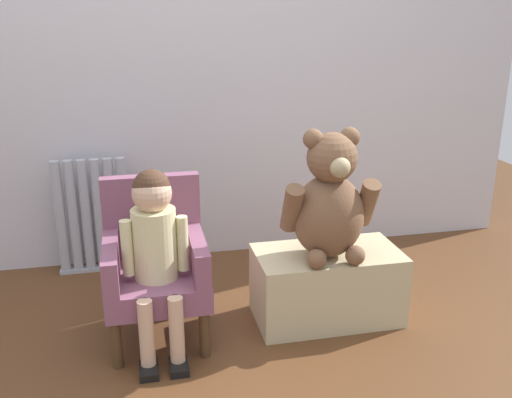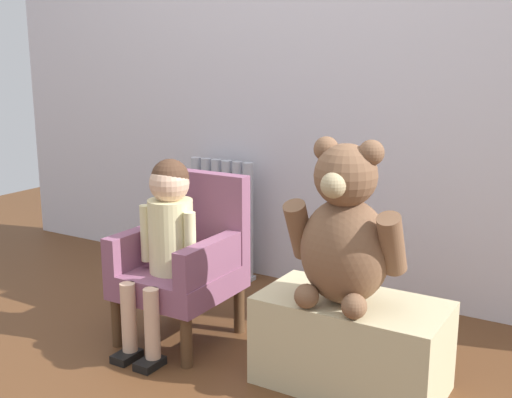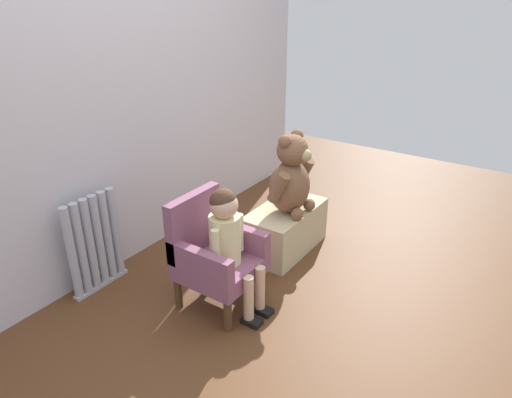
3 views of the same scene
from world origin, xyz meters
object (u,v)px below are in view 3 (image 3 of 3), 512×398
radiator (95,244)px  large_teddy_bear (291,178)px  child_armchair (214,253)px  child_figure (228,234)px  low_bench (285,229)px

radiator → large_teddy_bear: (0.98, -0.75, 0.25)m
child_armchair → child_figure: size_ratio=0.89×
radiator → low_bench: bearing=-35.2°
radiator → child_figure: 0.84m
low_bench → large_teddy_bear: (-0.02, -0.04, 0.39)m
child_figure → large_teddy_bear: large_teddy_bear is taller
child_armchair → low_bench: (0.72, -0.04, -0.16)m
child_armchair → low_bench: child_armchair is taller
radiator → child_figure: (0.28, -0.78, 0.18)m
child_figure → low_bench: child_figure is taller
child_figure → large_teddy_bear: 0.71m
child_armchair → low_bench: size_ratio=1.04×
radiator → child_armchair: (0.28, -0.67, 0.02)m
radiator → low_bench: 1.23m
low_bench → child_figure: bearing=-174.5°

